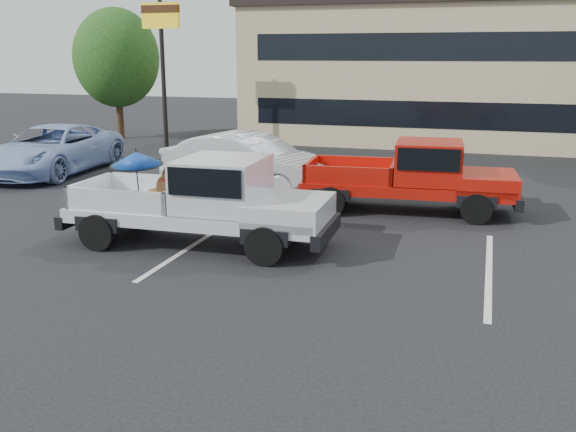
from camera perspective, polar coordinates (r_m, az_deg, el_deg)
name	(u,v)px	position (r m, az deg, el deg)	size (l,w,h in m)	color
ground	(305,291)	(11.04, 1.51, -6.69)	(90.00, 90.00, 0.00)	black
stripe_left	(195,244)	(13.83, -8.23, -2.45)	(0.12, 5.00, 0.01)	silver
stripe_right	(489,271)	(12.56, 17.42, -4.72)	(0.12, 5.00, 0.01)	silver
motel_building	(475,70)	(30.93, 16.27, 12.34)	(20.40, 8.40, 6.30)	tan
motel_sign	(161,35)	(27.14, -11.19, 15.50)	(1.60, 0.22, 6.00)	black
tree_left	(116,58)	(31.74, -15.02, 13.41)	(3.96, 3.96, 6.02)	#332114
tree_back	(566,43)	(34.08, 23.48, 13.92)	(4.68, 4.68, 7.11)	#332114
silver_pickup	(212,197)	(13.40, -6.77, 1.68)	(5.75, 2.25, 2.06)	black
red_pickup	(422,174)	(16.56, 11.80, 3.70)	(5.65, 2.35, 1.82)	black
silver_sedan	(249,163)	(18.64, -3.50, 4.69)	(1.81, 5.19, 1.71)	silver
blue_suv	(52,150)	(23.04, -20.24, 5.55)	(2.67, 5.80, 1.61)	#95AEDE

